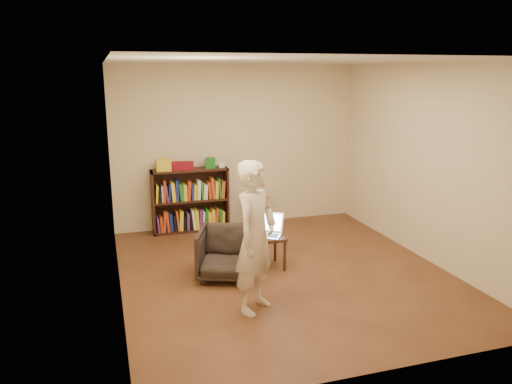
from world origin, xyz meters
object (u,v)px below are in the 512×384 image
object	(u,v)px
side_table	(267,241)
laptop	(267,231)
stool	(256,200)
armchair	(226,253)
bookshelf	(190,204)
person	(255,237)

from	to	relation	value
side_table	laptop	xyz separation A→B (m)	(0.01, 0.04, 0.13)
stool	armchair	world-z (taller)	armchair
bookshelf	person	bearing A→B (deg)	-86.54
person	bookshelf	bearing A→B (deg)	50.74
armchair	side_table	size ratio (longest dim) A/B	1.60
person	stool	bearing A→B (deg)	30.00
armchair	laptop	distance (m)	0.65
stool	laptop	size ratio (longest dim) A/B	1.03
stool	person	xyz separation A→B (m)	(-0.89, -2.85, 0.37)
armchair	laptop	size ratio (longest dim) A/B	1.30
armchair	laptop	xyz separation A→B (m)	(0.59, 0.20, 0.17)
bookshelf	armchair	size ratio (longest dim) A/B	1.75
bookshelf	laptop	distance (m)	1.93
side_table	person	bearing A→B (deg)	-114.26
side_table	person	world-z (taller)	person
armchair	side_table	bearing A→B (deg)	36.19
stool	side_table	distance (m)	1.82
stool	laptop	distance (m)	1.78
stool	side_table	size ratio (longest dim) A/B	1.27
armchair	bookshelf	bearing A→B (deg)	113.55
armchair	laptop	world-z (taller)	laptop
stool	person	distance (m)	3.01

